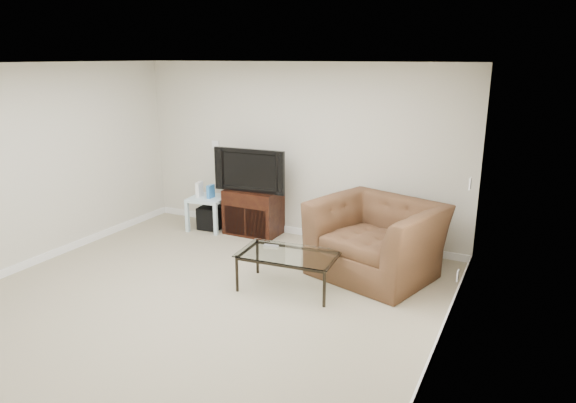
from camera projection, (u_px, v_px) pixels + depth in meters
The scene contains 18 objects.
floor at pixel (197, 303), 5.53m from camera, with size 5.00×5.00×0.00m, color tan.
ceiling at pixel (184, 64), 4.85m from camera, with size 5.00×5.00×0.00m, color white.
wall_back at pixel (297, 152), 7.35m from camera, with size 5.00×0.02×2.50m, color silver.
wall_left at pixel (25, 168), 6.26m from camera, with size 0.02×5.00×2.50m, color silver.
wall_right at pixel (444, 226), 4.12m from camera, with size 0.02×5.00×2.50m, color silver.
plate_back at pixel (215, 145), 7.94m from camera, with size 0.12×0.02×0.12m, color white.
plate_right_switch at pixel (470, 184), 5.50m from camera, with size 0.02×0.09×0.13m, color white.
plate_right_outlet at pixel (458, 275), 5.50m from camera, with size 0.02×0.08×0.12m, color white.
tv_stand at pixel (254, 211), 7.66m from camera, with size 0.80×0.56×0.67m, color black, non-canonical shape.
dvd_player at pixel (253, 198), 7.56m from camera, with size 0.47×0.33×0.07m, color black.
television at pixel (252, 169), 7.46m from camera, with size 1.02×0.20×0.63m, color black.
side_table at pixel (209, 213), 7.86m from camera, with size 0.52×0.52×0.50m, color silver, non-canonical shape.
subwoofer at pixel (211, 217), 7.89m from camera, with size 0.34×0.34×0.34m, color black.
game_console at pixel (199, 189), 7.78m from camera, with size 0.05×0.17×0.23m, color white.
game_case at pixel (211, 191), 7.73m from camera, with size 0.05×0.15×0.20m, color #337FCC.
recliner at pixel (377, 227), 6.11m from camera, with size 1.39×0.90×1.21m, color #4B3822.
coffee_table at pixel (288, 271), 5.82m from camera, with size 1.11×0.63×0.43m, color black, non-canonical shape.
remote at pixel (271, 246), 5.96m from camera, with size 0.17×0.05×0.02m, color #B2B2B7.
Camera 1 is at (3.12, -4.06, 2.57)m, focal length 32.00 mm.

